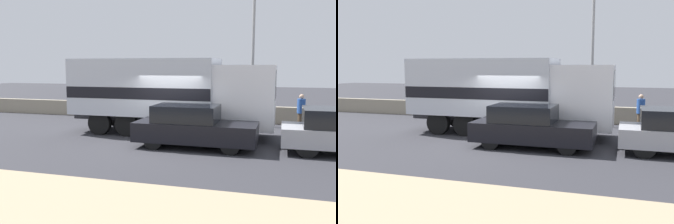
{
  "view_description": "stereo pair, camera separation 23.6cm",
  "coord_description": "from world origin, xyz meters",
  "views": [
    {
      "loc": [
        4.14,
        -12.64,
        2.87
      ],
      "look_at": [
        -0.1,
        1.16,
        1.08
      ],
      "focal_mm": 40.0,
      "sensor_mm": 36.0,
      "label": 1
    },
    {
      "loc": [
        4.37,
        -12.57,
        2.87
      ],
      "look_at": [
        -0.1,
        1.16,
        1.08
      ],
      "focal_mm": 40.0,
      "sensor_mm": 36.0,
      "label": 2
    }
  ],
  "objects": [
    {
      "name": "pedestrian",
      "position": [
        4.96,
        4.91,
        0.84
      ],
      "size": [
        0.35,
        0.35,
        1.62
      ],
      "color": "#473828",
      "rests_on": "ground_plane"
    },
    {
      "name": "street_lamp",
      "position": [
        2.73,
        5.65,
        4.61
      ],
      "size": [
        0.56,
        0.28,
        8.1
      ],
      "color": "gray",
      "rests_on": "ground_plane"
    },
    {
      "name": "box_truck",
      "position": [
        -0.53,
        2.28,
        1.82
      ],
      "size": [
        8.42,
        2.48,
        3.16
      ],
      "color": "silver",
      "rests_on": "ground_plane"
    },
    {
      "name": "stone_wall_backdrop",
      "position": [
        0.0,
        6.55,
        0.42
      ],
      "size": [
        60.0,
        0.35,
        0.85
      ],
      "color": "gray",
      "rests_on": "ground_plane"
    },
    {
      "name": "ground_plane",
      "position": [
        0.0,
        0.0,
        0.0
      ],
      "size": [
        80.0,
        80.0,
        0.0
      ],
      "primitive_type": "plane",
      "color": "#2D2D33"
    },
    {
      "name": "car_hatchback",
      "position": [
        1.17,
        0.04,
        0.74
      ],
      "size": [
        4.24,
        1.75,
        1.5
      ],
      "color": "black",
      "rests_on": "ground_plane"
    }
  ]
}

